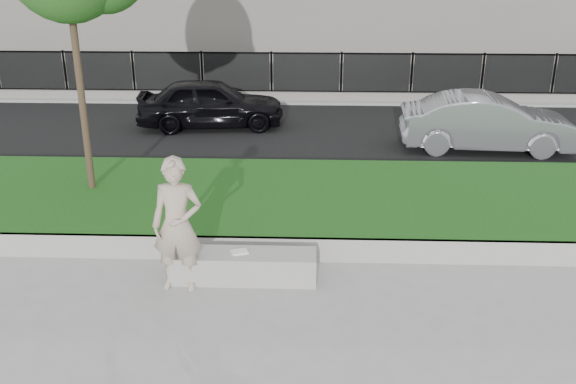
{
  "coord_description": "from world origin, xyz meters",
  "views": [
    {
      "loc": [
        0.67,
        -8.16,
        4.76
      ],
      "look_at": [
        0.32,
        1.2,
        1.12
      ],
      "focal_mm": 40.0,
      "sensor_mm": 36.0,
      "label": 1
    }
  ],
  "objects_px": {
    "stone_bench": "(244,266)",
    "car_dark": "(211,103)",
    "man": "(177,225)",
    "car_silver": "(487,123)",
    "book": "(240,252)"
  },
  "relations": [
    {
      "from": "car_dark",
      "to": "stone_bench",
      "type": "bearing_deg",
      "value": -174.7
    },
    {
      "from": "stone_bench",
      "to": "car_silver",
      "type": "xyz_separation_m",
      "value": [
        5.23,
        6.64,
        0.5
      ]
    },
    {
      "from": "man",
      "to": "car_silver",
      "type": "height_order",
      "value": "man"
    },
    {
      "from": "man",
      "to": "book",
      "type": "relative_size",
      "value": 8.32
    },
    {
      "from": "stone_bench",
      "to": "car_silver",
      "type": "distance_m",
      "value": 8.47
    },
    {
      "from": "man",
      "to": "car_dark",
      "type": "relative_size",
      "value": 0.51
    },
    {
      "from": "man",
      "to": "book",
      "type": "xyz_separation_m",
      "value": [
        0.85,
        0.27,
        -0.55
      ]
    },
    {
      "from": "book",
      "to": "car_dark",
      "type": "distance_m",
      "value": 8.62
    },
    {
      "from": "car_dark",
      "to": "car_silver",
      "type": "distance_m",
      "value": 7.23
    },
    {
      "from": "man",
      "to": "stone_bench",
      "type": "bearing_deg",
      "value": 18.53
    },
    {
      "from": "man",
      "to": "car_silver",
      "type": "xyz_separation_m",
      "value": [
        6.15,
        6.9,
        -0.29
      ]
    },
    {
      "from": "stone_bench",
      "to": "car_dark",
      "type": "distance_m",
      "value": 8.65
    },
    {
      "from": "book",
      "to": "car_silver",
      "type": "distance_m",
      "value": 8.49
    },
    {
      "from": "stone_bench",
      "to": "man",
      "type": "height_order",
      "value": "man"
    },
    {
      "from": "stone_bench",
      "to": "man",
      "type": "relative_size",
      "value": 1.08
    }
  ]
}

